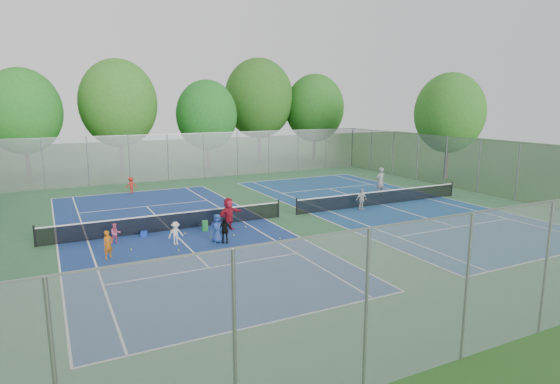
% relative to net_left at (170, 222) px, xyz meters
% --- Properties ---
extents(ground, '(120.00, 120.00, 0.00)m').
position_rel_net_left_xyz_m(ground, '(7.00, 0.00, -0.46)').
color(ground, '#204C17').
rests_on(ground, ground).
extents(court_pad, '(32.00, 32.00, 0.01)m').
position_rel_net_left_xyz_m(court_pad, '(7.00, 0.00, -0.45)').
color(court_pad, '#2F643B').
rests_on(court_pad, ground).
extents(court_left, '(10.97, 23.77, 0.01)m').
position_rel_net_left_xyz_m(court_left, '(0.00, 0.00, -0.44)').
color(court_left, navy).
rests_on(court_left, court_pad).
extents(court_right, '(10.97, 23.77, 0.01)m').
position_rel_net_left_xyz_m(court_right, '(14.00, 0.00, -0.44)').
color(court_right, navy).
rests_on(court_right, court_pad).
extents(net_left, '(12.87, 0.10, 0.91)m').
position_rel_net_left_xyz_m(net_left, '(0.00, 0.00, 0.00)').
color(net_left, black).
rests_on(net_left, ground).
extents(net_right, '(12.87, 0.10, 0.91)m').
position_rel_net_left_xyz_m(net_right, '(14.00, 0.00, 0.00)').
color(net_right, black).
rests_on(net_right, ground).
extents(fence_north, '(32.00, 0.10, 4.00)m').
position_rel_net_left_xyz_m(fence_north, '(7.00, 16.00, 1.54)').
color(fence_north, gray).
rests_on(fence_north, ground).
extents(fence_south, '(32.00, 0.10, 4.00)m').
position_rel_net_left_xyz_m(fence_south, '(7.00, -16.00, 1.54)').
color(fence_south, gray).
rests_on(fence_south, ground).
extents(fence_east, '(0.10, 32.00, 4.00)m').
position_rel_net_left_xyz_m(fence_east, '(23.00, 0.00, 1.54)').
color(fence_east, gray).
rests_on(fence_east, ground).
extents(tree_nw, '(6.40, 6.40, 9.58)m').
position_rel_net_left_xyz_m(tree_nw, '(-7.00, 22.00, 5.44)').
color(tree_nw, '#443326').
rests_on(tree_nw, ground).
extents(tree_nl, '(7.20, 7.20, 10.69)m').
position_rel_net_left_xyz_m(tree_nl, '(1.00, 23.00, 6.09)').
color(tree_nl, '#443326').
rests_on(tree_nl, ground).
extents(tree_nc, '(6.00, 6.00, 8.85)m').
position_rel_net_left_xyz_m(tree_nc, '(9.00, 21.00, 4.94)').
color(tree_nc, '#443326').
rests_on(tree_nc, ground).
extents(tree_nr, '(7.60, 7.60, 11.42)m').
position_rel_net_left_xyz_m(tree_nr, '(16.00, 24.00, 6.59)').
color(tree_nr, '#443326').
rests_on(tree_nr, ground).
extents(tree_ne, '(6.60, 6.60, 9.77)m').
position_rel_net_left_xyz_m(tree_ne, '(22.00, 22.00, 5.51)').
color(tree_ne, '#443326').
rests_on(tree_ne, ground).
extents(tree_side_e, '(6.00, 6.00, 9.20)m').
position_rel_net_left_xyz_m(tree_side_e, '(26.00, 6.00, 5.29)').
color(tree_side_e, '#443326').
rests_on(tree_side_e, ground).
extents(ball_crate, '(0.39, 0.39, 0.27)m').
position_rel_net_left_xyz_m(ball_crate, '(-1.48, -0.49, -0.32)').
color(ball_crate, blue).
rests_on(ball_crate, ground).
extents(ball_hopper, '(0.34, 0.34, 0.56)m').
position_rel_net_left_xyz_m(ball_hopper, '(1.60, -0.92, -0.17)').
color(ball_hopper, green).
rests_on(ball_hopper, ground).
extents(student_a, '(0.55, 0.49, 1.25)m').
position_rel_net_left_xyz_m(student_a, '(-3.51, -3.23, 0.17)').
color(student_a, '#C76712').
rests_on(student_a, ground).
extents(student_b, '(0.53, 0.44, 1.00)m').
position_rel_net_left_xyz_m(student_b, '(-2.92, -1.10, 0.04)').
color(student_b, '#E05783').
rests_on(student_b, ground).
extents(student_c, '(0.76, 0.49, 1.12)m').
position_rel_net_left_xyz_m(student_c, '(-0.38, -2.58, 0.11)').
color(student_c, silver).
rests_on(student_c, ground).
extents(student_d, '(0.81, 0.55, 1.27)m').
position_rel_net_left_xyz_m(student_d, '(1.78, -3.40, 0.18)').
color(student_d, black).
rests_on(student_d, ground).
extents(student_e, '(0.79, 0.63, 1.41)m').
position_rel_net_left_xyz_m(student_e, '(1.50, -3.16, 0.25)').
color(student_e, '#274692').
rests_on(student_e, ground).
extents(student_f, '(1.69, 1.25, 1.77)m').
position_rel_net_left_xyz_m(student_f, '(2.78, -1.33, 0.43)').
color(student_f, '#AE1829').
rests_on(student_f, ground).
extents(child_far_baseline, '(0.82, 0.50, 1.24)m').
position_rel_net_left_xyz_m(child_far_baseline, '(-0.09, 11.48, 0.16)').
color(child_far_baseline, red).
rests_on(child_far_baseline, ground).
extents(instructor, '(0.76, 0.52, 2.03)m').
position_rel_net_left_xyz_m(instructor, '(15.97, 2.60, 0.56)').
color(instructor, gray).
rests_on(instructor, ground).
extents(teen_court_b, '(0.81, 0.37, 1.35)m').
position_rel_net_left_xyz_m(teen_court_b, '(11.91, -0.65, 0.22)').
color(teen_court_b, silver).
rests_on(teen_court_b, ground).
extents(tennis_ball_0, '(0.07, 0.07, 0.07)m').
position_rel_net_left_xyz_m(tennis_ball_0, '(0.34, -6.24, -0.42)').
color(tennis_ball_0, '#BCCC2F').
rests_on(tennis_ball_0, ground).
extents(tennis_ball_1, '(0.07, 0.07, 0.07)m').
position_rel_net_left_xyz_m(tennis_ball_1, '(4.46, -4.05, -0.42)').
color(tennis_ball_1, '#C1E735').
rests_on(tennis_ball_1, ground).
extents(tennis_ball_2, '(0.07, 0.07, 0.07)m').
position_rel_net_left_xyz_m(tennis_ball_2, '(1.43, -2.38, -0.42)').
color(tennis_ball_2, '#D0DD33').
rests_on(tennis_ball_2, ground).
extents(tennis_ball_3, '(0.07, 0.07, 0.07)m').
position_rel_net_left_xyz_m(tennis_ball_3, '(-0.54, -4.47, -0.42)').
color(tennis_ball_3, yellow).
rests_on(tennis_ball_3, ground).
extents(tennis_ball_4, '(0.07, 0.07, 0.07)m').
position_rel_net_left_xyz_m(tennis_ball_4, '(-1.18, -4.36, -0.42)').
color(tennis_ball_4, '#A8C62E').
rests_on(tennis_ball_4, ground).
extents(tennis_ball_5, '(0.07, 0.07, 0.07)m').
position_rel_net_left_xyz_m(tennis_ball_5, '(0.48, -1.06, -0.42)').
color(tennis_ball_5, '#C1E334').
rests_on(tennis_ball_5, ground).
extents(tennis_ball_6, '(0.07, 0.07, 0.07)m').
position_rel_net_left_xyz_m(tennis_ball_6, '(4.20, -6.34, -0.42)').
color(tennis_ball_6, '#D9E735').
rests_on(tennis_ball_6, ground).
extents(tennis_ball_7, '(0.07, 0.07, 0.07)m').
position_rel_net_left_xyz_m(tennis_ball_7, '(-2.46, -2.55, -0.42)').
color(tennis_ball_7, '#C6E435').
rests_on(tennis_ball_7, ground).
extents(tennis_ball_8, '(0.07, 0.07, 0.07)m').
position_rel_net_left_xyz_m(tennis_ball_8, '(-0.54, -3.63, -0.42)').
color(tennis_ball_8, yellow).
rests_on(tennis_ball_8, ground).
extents(tennis_ball_9, '(0.07, 0.07, 0.07)m').
position_rel_net_left_xyz_m(tennis_ball_9, '(3.76, -1.26, -0.42)').
color(tennis_ball_9, '#E8F037').
rests_on(tennis_ball_9, ground).
extents(tennis_ball_10, '(0.07, 0.07, 0.07)m').
position_rel_net_left_xyz_m(tennis_ball_10, '(2.61, -2.46, -0.42)').
color(tennis_ball_10, yellow).
rests_on(tennis_ball_10, ground).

